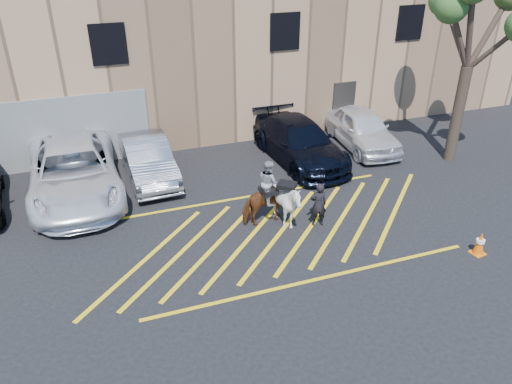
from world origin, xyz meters
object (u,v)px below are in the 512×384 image
object	(u,v)px
car_white_pickup	(74,172)
mounted_bay	(268,199)
car_blue_suv	(299,141)
traffic_cone	(480,243)
saddled_white	(286,203)
car_silver_sedan	(147,159)
handler	(318,205)
car_white_suv	(362,128)
tree	(478,13)

from	to	relation	value
car_white_pickup	mounted_bay	world-z (taller)	mounted_bay
car_blue_suv	traffic_cone	world-z (taller)	car_blue_suv
car_white_pickup	saddled_white	size ratio (longest dim) A/B	3.32
mounted_bay	car_silver_sedan	bearing A→B (deg)	124.19
mounted_bay	handler	bearing A→B (deg)	-23.77
car_blue_suv	mounted_bay	distance (m)	5.00
handler	saddled_white	distance (m)	1.02
saddled_white	car_white_suv	bearing A→B (deg)	41.20
mounted_bay	traffic_cone	world-z (taller)	mounted_bay
car_white_pickup	traffic_cone	size ratio (longest dim) A/B	8.88
car_white_suv	mounted_bay	world-z (taller)	mounted_bay
car_white_suv	saddled_white	size ratio (longest dim) A/B	2.40
tree	mounted_bay	bearing A→B (deg)	-166.44
car_white_suv	mounted_bay	bearing A→B (deg)	-138.26
handler	tree	xyz separation A→B (m)	(7.25, 2.73, 4.95)
handler	mounted_bay	distance (m)	1.58
car_silver_sedan	tree	world-z (taller)	tree
car_blue_suv	traffic_cone	bearing A→B (deg)	-77.15
saddled_white	handler	bearing A→B (deg)	-19.36
handler	car_white_pickup	bearing A→B (deg)	-22.63
tree	car_white_pickup	bearing A→B (deg)	172.31
traffic_cone	car_blue_suv	bearing A→B (deg)	106.75
car_silver_sedan	mounted_bay	distance (m)	5.53
car_silver_sedan	traffic_cone	size ratio (longest dim) A/B	6.34
car_silver_sedan	mounted_bay	xyz separation A→B (m)	(3.11, -4.57, 0.13)
car_silver_sedan	saddled_white	bearing A→B (deg)	-55.82
mounted_bay	saddled_white	distance (m)	0.58
car_white_pickup	handler	distance (m)	8.56
car_white_suv	tree	size ratio (longest dim) A/B	0.64
car_blue_suv	mounted_bay	bearing A→B (deg)	-129.07
saddled_white	mounted_bay	bearing A→B (deg)	148.38
handler	car_blue_suv	bearing A→B (deg)	-96.40
saddled_white	tree	size ratio (longest dim) A/B	0.27
car_blue_suv	saddled_white	size ratio (longest dim) A/B	2.84
mounted_bay	traffic_cone	distance (m)	6.38
handler	saddled_white	xyz separation A→B (m)	(-0.96, 0.34, 0.07)
car_white_pickup	car_silver_sedan	bearing A→B (deg)	10.56
handler	traffic_cone	size ratio (longest dim) A/B	2.04
car_silver_sedan	tree	xyz separation A→B (m)	(11.80, -2.47, 4.93)
car_blue_suv	tree	bearing A→B (deg)	-22.85
car_white_suv	tree	xyz separation A→B (m)	(2.72, -2.41, 4.89)
car_white_suv	traffic_cone	bearing A→B (deg)	-90.64
car_blue_suv	handler	world-z (taller)	car_blue_suv
car_white_pickup	handler	xyz separation A→B (m)	(7.17, -4.68, -0.16)
car_white_suv	handler	world-z (taller)	car_white_suv
car_blue_suv	car_white_suv	size ratio (longest dim) A/B	1.18
car_blue_suv	car_white_suv	distance (m)	3.12
car_white_suv	handler	size ratio (longest dim) A/B	3.14
handler	traffic_cone	xyz separation A→B (m)	(3.77, -3.01, -0.38)
handler	saddled_white	bearing A→B (deg)	-8.84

